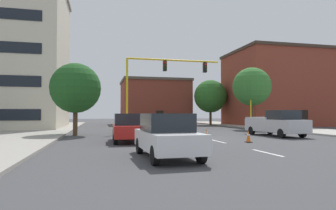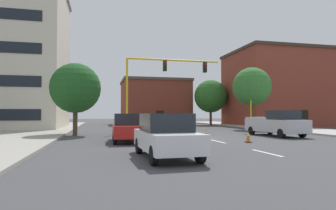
% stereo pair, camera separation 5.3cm
% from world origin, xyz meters
% --- Properties ---
extents(ground_plane, '(160.00, 160.00, 0.00)m').
position_xyz_m(ground_plane, '(0.00, 0.00, 0.00)').
color(ground_plane, '#424244').
extents(sidewalk_left, '(6.00, 56.00, 0.14)m').
position_xyz_m(sidewalk_left, '(-12.83, 8.00, 0.07)').
color(sidewalk_left, '#9E998E').
rests_on(sidewalk_left, ground_plane).
extents(sidewalk_right, '(6.00, 56.00, 0.14)m').
position_xyz_m(sidewalk_right, '(12.83, 8.00, 0.07)').
color(sidewalk_right, '#B2ADA3').
rests_on(sidewalk_right, ground_plane).
extents(lane_stripe_seg_1, '(0.16, 2.40, 0.01)m').
position_xyz_m(lane_stripe_seg_1, '(0.00, -8.50, 0.00)').
color(lane_stripe_seg_1, silver).
rests_on(lane_stripe_seg_1, ground_plane).
extents(lane_stripe_seg_2, '(0.16, 2.40, 0.01)m').
position_xyz_m(lane_stripe_seg_2, '(0.00, -3.00, 0.00)').
color(lane_stripe_seg_2, silver).
rests_on(lane_stripe_seg_2, ground_plane).
extents(lane_stripe_seg_3, '(0.16, 2.40, 0.01)m').
position_xyz_m(lane_stripe_seg_3, '(0.00, 2.50, 0.00)').
color(lane_stripe_seg_3, silver).
rests_on(lane_stripe_seg_3, ground_plane).
extents(lane_stripe_seg_4, '(0.16, 2.40, 0.01)m').
position_xyz_m(lane_stripe_seg_4, '(0.00, 8.00, 0.00)').
color(lane_stripe_seg_4, silver).
rests_on(lane_stripe_seg_4, ground_plane).
extents(lane_stripe_seg_5, '(0.16, 2.40, 0.01)m').
position_xyz_m(lane_stripe_seg_5, '(0.00, 13.50, 0.00)').
color(lane_stripe_seg_5, silver).
rests_on(lane_stripe_seg_5, ground_plane).
extents(building_brick_center, '(10.81, 9.72, 7.29)m').
position_xyz_m(building_brick_center, '(1.63, 27.75, 3.66)').
color(building_brick_center, brown).
rests_on(building_brick_center, ground_plane).
extents(building_row_right, '(13.87, 11.07, 10.83)m').
position_xyz_m(building_row_right, '(18.44, 17.78, 5.43)').
color(building_row_right, brown).
rests_on(building_row_right, ground_plane).
extents(traffic_signal_gantry, '(9.67, 1.20, 6.83)m').
position_xyz_m(traffic_signal_gantry, '(-3.58, 6.22, 2.28)').
color(traffic_signal_gantry, yellow).
rests_on(traffic_signal_gantry, ground_plane).
extents(traffic_light_pole_right, '(0.32, 0.47, 4.80)m').
position_xyz_m(traffic_light_pole_right, '(8.50, 8.11, 3.53)').
color(traffic_light_pole_right, yellow).
rests_on(traffic_light_pole_right, ground_plane).
extents(tree_left_near, '(3.98, 3.98, 5.77)m').
position_xyz_m(tree_left_near, '(-9.11, 4.14, 3.76)').
color(tree_left_near, '#4C3823').
rests_on(tree_left_near, ground_plane).
extents(tree_right_mid, '(4.26, 4.26, 6.88)m').
position_xyz_m(tree_right_mid, '(9.26, 9.25, 4.74)').
color(tree_right_mid, '#4C3823').
rests_on(tree_right_mid, ground_plane).
extents(tree_right_far, '(4.97, 4.97, 6.87)m').
position_xyz_m(tree_right_far, '(9.18, 21.48, 4.37)').
color(tree_right_far, '#4C3823').
rests_on(tree_right_far, ground_plane).
extents(pickup_truck_silver, '(2.38, 5.53, 1.99)m').
position_xyz_m(pickup_truck_silver, '(6.04, -0.08, 0.97)').
color(pickup_truck_silver, '#BCBCC1').
rests_on(pickup_truck_silver, ground_plane).
extents(sedan_red_near_left, '(1.96, 4.55, 1.74)m').
position_xyz_m(sedan_red_near_left, '(-5.48, -1.97, 0.89)').
color(sedan_red_near_left, '#B21E19').
rests_on(sedan_red_near_left, ground_plane).
extents(sedan_white_mid_left, '(2.01, 4.56, 1.74)m').
position_xyz_m(sedan_white_mid_left, '(-4.64, -8.87, 0.89)').
color(sedan_white_mid_left, white).
rests_on(sedan_white_mid_left, ground_plane).
extents(traffic_cone_roadside_a, '(0.36, 0.36, 0.75)m').
position_xyz_m(traffic_cone_roadside_a, '(-0.30, -1.78, 0.37)').
color(traffic_cone_roadside_a, black).
rests_on(traffic_cone_roadside_a, ground_plane).
extents(traffic_cone_roadside_b, '(0.36, 0.36, 0.76)m').
position_xyz_m(traffic_cone_roadside_b, '(0.11, 4.75, 0.37)').
color(traffic_cone_roadside_b, black).
rests_on(traffic_cone_roadside_b, ground_plane).
extents(traffic_cone_roadside_c, '(0.36, 0.36, 0.70)m').
position_xyz_m(traffic_cone_roadside_c, '(1.53, -4.06, 0.35)').
color(traffic_cone_roadside_c, black).
rests_on(traffic_cone_roadside_c, ground_plane).
extents(traffic_cone_roadside_d, '(0.36, 0.36, 0.76)m').
position_xyz_m(traffic_cone_roadside_d, '(-1.26, 0.18, 0.37)').
color(traffic_cone_roadside_d, black).
rests_on(traffic_cone_roadside_d, ground_plane).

